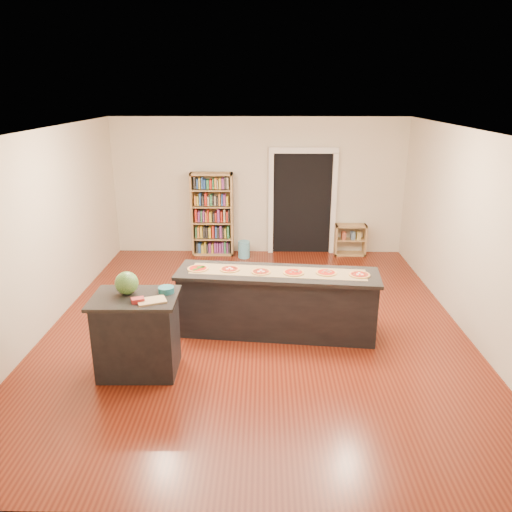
{
  "coord_description": "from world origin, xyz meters",
  "views": [
    {
      "loc": [
        0.12,
        -6.7,
        3.32
      ],
      "look_at": [
        0.0,
        0.2,
        1.0
      ],
      "focal_mm": 35.0,
      "sensor_mm": 36.0,
      "label": 1
    }
  ],
  "objects_px": {
    "bookshelf": "(212,214)",
    "watermelon": "(127,283)",
    "side_counter": "(138,334)",
    "low_shelf": "(350,240)",
    "kitchen_island": "(277,303)",
    "waste_bin": "(244,249)"
  },
  "relations": [
    {
      "from": "watermelon",
      "to": "kitchen_island",
      "type": "bearing_deg",
      "value": 28.44
    },
    {
      "from": "side_counter",
      "to": "waste_bin",
      "type": "relative_size",
      "value": 2.9
    },
    {
      "from": "watermelon",
      "to": "low_shelf",
      "type": "bearing_deg",
      "value": 53.05
    },
    {
      "from": "kitchen_island",
      "to": "bookshelf",
      "type": "xyz_separation_m",
      "value": [
        -1.26,
        3.55,
        0.39
      ]
    },
    {
      "from": "side_counter",
      "to": "kitchen_island",
      "type": "bearing_deg",
      "value": 30.77
    },
    {
      "from": "kitchen_island",
      "to": "low_shelf",
      "type": "distance_m",
      "value": 3.92
    },
    {
      "from": "low_shelf",
      "to": "side_counter",
      "type": "bearing_deg",
      "value": -125.66
    },
    {
      "from": "bookshelf",
      "to": "low_shelf",
      "type": "distance_m",
      "value": 2.92
    },
    {
      "from": "kitchen_island",
      "to": "bookshelf",
      "type": "height_order",
      "value": "bookshelf"
    },
    {
      "from": "side_counter",
      "to": "bookshelf",
      "type": "bearing_deg",
      "value": 83.4
    },
    {
      "from": "kitchen_island",
      "to": "low_shelf",
      "type": "height_order",
      "value": "kitchen_island"
    },
    {
      "from": "low_shelf",
      "to": "waste_bin",
      "type": "bearing_deg",
      "value": -174.04
    },
    {
      "from": "side_counter",
      "to": "bookshelf",
      "type": "xyz_separation_m",
      "value": [
        0.45,
        4.62,
        0.35
      ]
    },
    {
      "from": "low_shelf",
      "to": "bookshelf",
      "type": "bearing_deg",
      "value": -179.74
    },
    {
      "from": "kitchen_island",
      "to": "side_counter",
      "type": "distance_m",
      "value": 2.01
    },
    {
      "from": "waste_bin",
      "to": "bookshelf",
      "type": "bearing_deg",
      "value": 161.7
    },
    {
      "from": "bookshelf",
      "to": "watermelon",
      "type": "distance_m",
      "value": 4.58
    },
    {
      "from": "waste_bin",
      "to": "watermelon",
      "type": "bearing_deg",
      "value": -105.64
    },
    {
      "from": "waste_bin",
      "to": "watermelon",
      "type": "distance_m",
      "value": 4.59
    },
    {
      "from": "side_counter",
      "to": "watermelon",
      "type": "xyz_separation_m",
      "value": [
        -0.1,
        0.08,
        0.63
      ]
    },
    {
      "from": "side_counter",
      "to": "watermelon",
      "type": "relative_size",
      "value": 3.64
    },
    {
      "from": "bookshelf",
      "to": "watermelon",
      "type": "relative_size",
      "value": 6.18
    }
  ]
}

